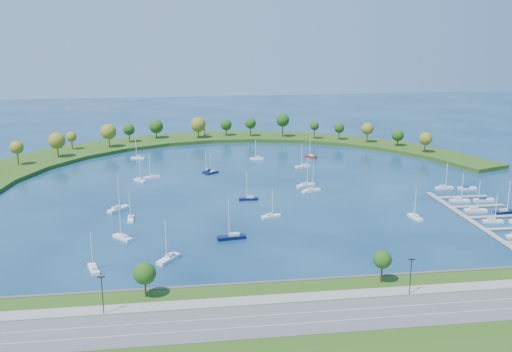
{
  "coord_description": "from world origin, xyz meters",
  "views": [
    {
      "loc": [
        -30.07,
        -249.09,
        71.52
      ],
      "look_at": [
        5.0,
        5.0,
        4.0
      ],
      "focal_mm": 40.34,
      "sensor_mm": 36.0,
      "label": 1
    }
  ],
  "objects": [
    {
      "name": "breakwater",
      "position": [
        -46.33,
        48.72,
        0.99
      ],
      "size": [
        286.74,
        247.64,
        2.0
      ],
      "color": "#2C4C14",
      "rests_on": "ground"
    },
    {
      "name": "moored_boat_15",
      "position": [
        12.37,
        55.16,
        0.88
      ],
      "size": [
        7.77,
        3.75,
        11.01
      ],
      "rotation": [
        0.0,
        0.0,
        2.91
      ],
      "color": "white",
      "rests_on": "ground"
    },
    {
      "name": "moored_boat_18",
      "position": [
        27.58,
        -10.55,
        0.93
      ],
      "size": [
        8.92,
        5.13,
        12.66
      ],
      "rotation": [
        0.0,
        0.0,
        0.34
      ],
      "color": "white",
      "rests_on": "ground"
    },
    {
      "name": "docked_boat_11",
      "position": [
        97.88,
        -16.29,
        0.61
      ],
      "size": [
        8.29,
        3.0,
        1.66
      ],
      "rotation": [
        0.0,
        0.0,
        -0.09
      ],
      "color": "white",
      "rests_on": "ground"
    },
    {
      "name": "moored_boat_17",
      "position": [
        -13.91,
        27.77,
        0.86
      ],
      "size": [
        6.9,
        5.77,
        10.41
      ],
      "rotation": [
        0.0,
        0.0,
        3.77
      ],
      "color": "#09113B",
      "rests_on": "ground"
    },
    {
      "name": "moored_boat_8",
      "position": [
        33.54,
        33.98,
        0.9
      ],
      "size": [
        8.26,
        4.28,
        11.69
      ],
      "rotation": [
        0.0,
        0.0,
        3.41
      ],
      "color": "white",
      "rests_on": "ground"
    },
    {
      "name": "docked_boat_6",
      "position": [
        85.51,
        -46.79,
        0.92
      ],
      "size": [
        8.82,
        3.52,
        12.61
      ],
      "rotation": [
        0.0,
        0.0,
        -0.13
      ],
      "color": "white",
      "rests_on": "ground"
    },
    {
      "name": "docked_boat_8",
      "position": [
        85.52,
        -33.56,
        0.9
      ],
      "size": [
        8.33,
        3.24,
        11.93
      ],
      "rotation": [
        0.0,
        0.0,
        -0.12
      ],
      "color": "white",
      "rests_on": "ground"
    },
    {
      "name": "docked_boat_10",
      "position": [
        87.92,
        -14.32,
        0.9
      ],
      "size": [
        8.16,
        2.57,
        11.88
      ],
      "rotation": [
        0.0,
        0.0,
        0.04
      ],
      "color": "white",
      "rests_on": "ground"
    },
    {
      "name": "docked_boat_4",
      "position": [
        85.53,
        -59.77,
        0.88
      ],
      "size": [
        7.7,
        3.21,
        10.98
      ],
      "rotation": [
        0.0,
        0.0,
        -0.15
      ],
      "color": "white",
      "rests_on": "ground"
    },
    {
      "name": "breakwater_trees",
      "position": [
        -17.95,
        89.27,
        10.48
      ],
      "size": [
        239.48,
        91.72,
        15.07
      ],
      "color": "#382314",
      "rests_on": "breakwater"
    },
    {
      "name": "dock_system",
      "position": [
        85.3,
        -61.0,
        0.35
      ],
      "size": [
        24.28,
        82.0,
        1.6
      ],
      "color": "gray",
      "rests_on": "ground"
    },
    {
      "name": "moored_boat_16",
      "position": [
        4.22,
        -42.8,
        0.88
      ],
      "size": [
        7.88,
        4.32,
        11.16
      ],
      "rotation": [
        0.0,
        0.0,
        0.31
      ],
      "color": "white",
      "rests_on": "ground"
    },
    {
      "name": "ground",
      "position": [
        0.0,
        0.0,
        0.0
      ],
      "size": [
        700.0,
        700.0,
        0.0
      ],
      "primitive_type": "plane",
      "color": "#082645",
      "rests_on": "ground"
    },
    {
      "name": "moored_boat_13",
      "position": [
        26.99,
        -1.9,
        0.95
      ],
      "size": [
        9.29,
        5.9,
        13.27
      ],
      "rotation": [
        0.0,
        0.0,
        6.69
      ],
      "color": "white",
      "rests_on": "ground"
    },
    {
      "name": "moored_boat_2",
      "position": [
        -48.65,
        17.75,
        0.86
      ],
      "size": [
        6.09,
        6.43,
        10.18
      ],
      "rotation": [
        0.0,
        0.0,
        5.45
      ],
      "color": "white",
      "rests_on": "ground"
    },
    {
      "name": "moored_boat_1",
      "position": [
        -1.49,
        -19.05,
        0.9
      ],
      "size": [
        8.11,
        2.46,
        11.83
      ],
      "rotation": [
        0.0,
        0.0,
        3.12
      ],
      "color": "#09113B",
      "rests_on": "ground"
    },
    {
      "name": "moored_boat_7",
      "position": [
        -52.46,
        65.59,
        0.88
      ],
      "size": [
        7.93,
        4.12,
        11.22
      ],
      "rotation": [
        0.0,
        0.0,
        2.87
      ],
      "color": "white",
      "rests_on": "ground"
    },
    {
      "name": "moored_boat_9",
      "position": [
        -54.7,
        -25.97,
        0.97
      ],
      "size": [
        8.46,
        8.8,
        14.03
      ],
      "rotation": [
        0.0,
        0.0,
        0.82
      ],
      "color": "white",
      "rests_on": "ground"
    },
    {
      "name": "moored_boat_11",
      "position": [
        -48.86,
        -38.84,
        0.89
      ],
      "size": [
        2.45,
        7.77,
        11.3
      ],
      "rotation": [
        0.0,
        0.0,
        4.75
      ],
      "color": "white",
      "rests_on": "ground"
    },
    {
      "name": "moored_boat_4",
      "position": [
        -56.57,
        -84.26,
        0.91
      ],
      "size": [
        4.73,
        8.53,
        12.08
      ],
      "rotation": [
        0.0,
        0.0,
        1.89
      ],
      "color": "white",
      "rests_on": "ground"
    },
    {
      "name": "moored_boat_10",
      "position": [
        -43.33,
        22.5,
        0.89
      ],
      "size": [
        8.09,
        4.36,
        11.45
      ],
      "rotation": [
        0.0,
        0.0,
        3.44
      ],
      "color": "white",
      "rests_on": "ground"
    },
    {
      "name": "south_shoreline",
      "position": [
        0.03,
        -122.88,
        1.0
      ],
      "size": [
        420.0,
        43.1,
        11.6
      ],
      "color": "#2C4C14",
      "rests_on": "ground"
    },
    {
      "name": "moored_boat_12",
      "position": [
        58.6,
        -51.49,
        0.9
      ],
      "size": [
        3.34,
        8.15,
        11.63
      ],
      "rotation": [
        0.0,
        0.0,
        1.72
      ],
      "color": "white",
      "rests_on": "ground"
    },
    {
      "name": "docked_boat_7",
      "position": [
        96.01,
        -50.43,
        0.94
      ],
      "size": [
        9.1,
        3.87,
        12.96
      ],
      "rotation": [
        0.0,
        0.0,
        0.16
      ],
      "color": "#09113B",
      "rests_on": "ground"
    },
    {
      "name": "moored_boat_14",
      "position": [
        -34.37,
        -79.48,
        0.95
      ],
      "size": [
        7.56,
        8.92,
        13.53
      ],
      "rotation": [
        0.0,
        0.0,
        4.07
      ],
      "color": "white",
      "rests_on": "ground"
    },
    {
      "name": "moored_boat_19",
      "position": [
        -12.91,
        -63.49,
        0.99
      ],
      "size": [
        10.17,
        4.12,
        14.52
      ],
      "rotation": [
        0.0,
        0.0,
        3.28
      ],
      "color": "#09113B",
      "rests_on": "ground"
    },
    {
      "name": "moored_boat_6",
      "position": [
        -16.47,
        31.87,
        0.87
      ],
      "size": [
        4.49,
        7.4,
        10.53
      ],
      "rotation": [
        0.0,
        0.0,
        4.34
      ],
      "color": "#09113B",
      "rests_on": "ground"
    },
    {
      "name": "harbor_tower",
      "position": [
        -13.39,
        120.21,
        4.43
      ],
      "size": [
        2.6,
        2.6,
        4.74
      ],
      "color": "gray",
      "rests_on": "breakwater"
    },
    {
      "name": "moored_boat_5",
      "position": [
        -50.27,
        -58.43,
        0.91
      ],
      "size": [
        7.24,
        7.59,
        12.05
      ],
      "rotation": [
        0.0,
        0.0,
        2.31
      ],
      "color": "white",
      "rests_on": "ground"
    },
    {
      "name": "moored_boat_3",
      "position": [
        42.94,
        56.38,
        0.88
      ],
      "size": [
        6.26,
        7.07,
        10.88
      ],
      "rotation": [
        0.0,
        0.0,
        2.25
      ],
      "color": "maroon",
      "rests_on": "ground"
    },
    {
      "name": "docked_boat_9",
      "position": [
        95.98,
        -34.17,
        0.64
      ],
      "size": [
        8.55,
        2.66,
        1.73
      ],
      "rotation": [
        0.0,
        0.0,
        -0.03
      ],
      "color": "white",
      "rests_on": "ground"
    }
  ]
}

